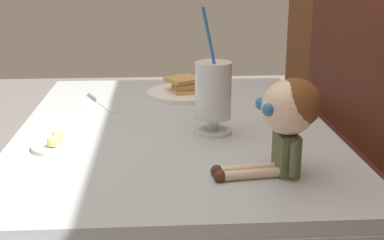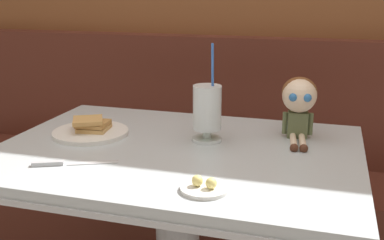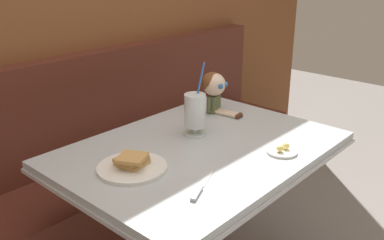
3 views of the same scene
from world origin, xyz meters
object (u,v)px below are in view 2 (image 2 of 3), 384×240
object	(u,v)px
seated_doll	(299,99)
toast_plate	(91,130)
butter_knife	(60,163)
milkshake_glass	(207,110)
butter_saucer	(204,187)

from	to	relation	value
seated_doll	toast_plate	bearing A→B (deg)	-165.86
butter_knife	seated_doll	world-z (taller)	seated_doll
toast_plate	milkshake_glass	world-z (taller)	milkshake_glass
butter_saucer	seated_doll	xyz separation A→B (m)	(0.18, 0.49, 0.12)
butter_saucer	butter_knife	bearing A→B (deg)	173.37
butter_saucer	seated_doll	size ratio (longest dim) A/B	0.54
toast_plate	seated_doll	distance (m)	0.69
butter_knife	butter_saucer	bearing A→B (deg)	-6.63
milkshake_glass	butter_knife	size ratio (longest dim) A/B	1.42
milkshake_glass	butter_saucer	size ratio (longest dim) A/B	2.62
butter_knife	milkshake_glass	bearing A→B (deg)	43.61
butter_knife	seated_doll	xyz separation A→B (m)	(0.61, 0.44, 0.12)
seated_doll	butter_knife	bearing A→B (deg)	-144.12
toast_plate	butter_saucer	bearing A→B (deg)	-34.02
toast_plate	milkshake_glass	bearing A→B (deg)	6.75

